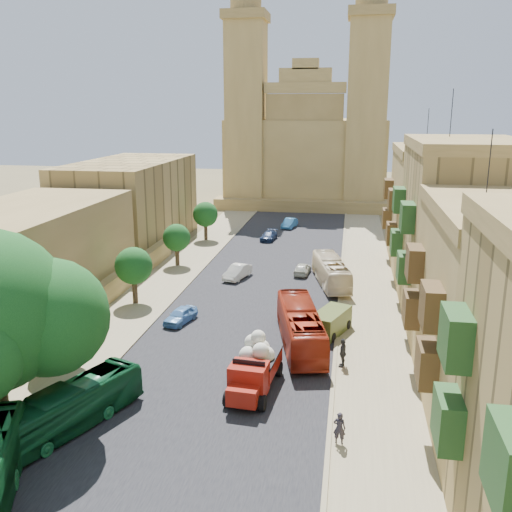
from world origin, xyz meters
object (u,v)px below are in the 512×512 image
(red_truck, at_px, (254,367))
(car_white_a, at_px, (238,272))
(street_tree_c, at_px, (177,238))
(street_tree_b, at_px, (134,266))
(olive_pickup, at_px, (330,322))
(car_white_b, at_px, (302,269))
(pedestrian_c, at_px, (343,353))
(bus_green_north, at_px, (70,408))
(street_tree_d, at_px, (205,215))
(bus_cream_east, at_px, (331,272))
(car_blue_b, at_px, (289,223))
(pedestrian_a, at_px, (339,428))
(car_cream, at_px, (305,319))
(church, at_px, (307,147))
(bus_red_east, at_px, (300,327))
(car_dkblue, at_px, (269,236))
(street_tree_a, at_px, (63,311))
(car_blue_a, at_px, (181,315))

(red_truck, bearing_deg, car_white_a, 103.78)
(street_tree_c, bearing_deg, street_tree_b, -90.00)
(olive_pickup, distance_m, car_white_b, 15.15)
(pedestrian_c, bearing_deg, bus_green_north, -42.82)
(car_white_a, bearing_deg, street_tree_d, 129.24)
(bus_cream_east, distance_m, car_blue_b, 25.96)
(car_white_b, relative_size, pedestrian_a, 2.00)
(car_white_b, distance_m, pedestrian_c, 20.73)
(street_tree_b, bearing_deg, car_cream, -11.05)
(street_tree_c, xyz_separation_m, bus_green_north, (3.90, -31.12, -1.72))
(street_tree_c, height_order, bus_cream_east, street_tree_c)
(church, relative_size, car_white_b, 10.74)
(church, relative_size, olive_pickup, 8.20)
(bus_red_east, bearing_deg, car_blue_b, -94.98)
(street_tree_c, height_order, bus_green_north, street_tree_c)
(street_tree_c, relative_size, car_cream, 1.13)
(street_tree_c, distance_m, pedestrian_c, 27.79)
(street_tree_b, xyz_separation_m, olive_pickup, (16.50, -4.00, -2.40))
(olive_pickup, bearing_deg, car_dkblue, 106.74)
(car_white_a, relative_size, car_blue_b, 1.03)
(car_dkblue, distance_m, car_white_b, 15.17)
(street_tree_a, height_order, car_dkblue, street_tree_a)
(car_blue_b, bearing_deg, street_tree_b, -95.90)
(street_tree_d, distance_m, red_truck, 39.55)
(bus_cream_east, distance_m, car_cream, 10.76)
(church, height_order, street_tree_c, church)
(street_tree_c, relative_size, car_dkblue, 1.15)
(bus_cream_east, distance_m, pedestrian_c, 17.34)
(car_cream, distance_m, car_white_b, 13.69)
(olive_pickup, bearing_deg, street_tree_d, 120.51)
(street_tree_d, xyz_separation_m, car_blue_a, (5.11, -27.80, -2.59))
(street_tree_a, height_order, red_truck, street_tree_a)
(car_blue_a, height_order, car_blue_b, car_blue_b)
(bus_green_north, distance_m, car_dkblue, 44.26)
(car_blue_b, bearing_deg, bus_cream_east, -65.10)
(olive_pickup, xyz_separation_m, car_white_b, (-3.32, 14.78, -0.24))
(bus_green_north, height_order, car_white_b, bus_green_north)
(bus_red_east, bearing_deg, car_white_a, -75.98)
(street_tree_c, relative_size, olive_pickup, 0.99)
(church, height_order, car_white_a, church)
(red_truck, bearing_deg, car_dkblue, 96.97)
(car_white_a, bearing_deg, church, 101.22)
(street_tree_a, relative_size, car_white_b, 1.60)
(car_dkblue, height_order, car_blue_b, car_blue_b)
(pedestrian_a, bearing_deg, car_blue_a, -40.00)
(pedestrian_c, bearing_deg, bus_cream_east, -163.45)
(olive_pickup, relative_size, car_dkblue, 1.16)
(street_tree_b, bearing_deg, street_tree_d, 90.00)
(bus_red_east, distance_m, car_white_a, 16.75)
(pedestrian_c, bearing_deg, car_cream, -144.06)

